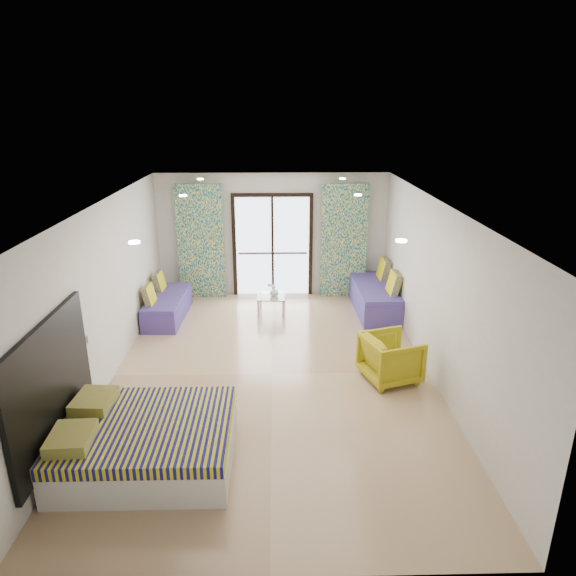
{
  "coord_description": "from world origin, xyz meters",
  "views": [
    {
      "loc": [
        0.08,
        -7.23,
        4.0
      ],
      "look_at": [
        0.27,
        0.83,
        1.15
      ],
      "focal_mm": 32.0,
      "sensor_mm": 36.0,
      "label": 1
    }
  ],
  "objects_px": {
    "daybed_left": "(167,306)",
    "daybed_right": "(375,296)",
    "bed": "(146,442)",
    "coffee_table": "(272,298)",
    "armchair": "(391,356)"
  },
  "relations": [
    {
      "from": "daybed_left",
      "to": "daybed_right",
      "type": "height_order",
      "value": "daybed_right"
    },
    {
      "from": "bed",
      "to": "coffee_table",
      "type": "distance_m",
      "value": 4.89
    },
    {
      "from": "coffee_table",
      "to": "armchair",
      "type": "xyz_separation_m",
      "value": [
        1.85,
        -2.77,
        0.07
      ]
    },
    {
      "from": "bed",
      "to": "coffee_table",
      "type": "height_order",
      "value": "bed"
    },
    {
      "from": "daybed_right",
      "to": "coffee_table",
      "type": "distance_m",
      "value": 2.14
    },
    {
      "from": "coffee_table",
      "to": "bed",
      "type": "bearing_deg",
      "value": -107.29
    },
    {
      "from": "bed",
      "to": "daybed_right",
      "type": "distance_m",
      "value": 5.98
    },
    {
      "from": "bed",
      "to": "daybed_left",
      "type": "distance_m",
      "value": 4.51
    },
    {
      "from": "bed",
      "to": "coffee_table",
      "type": "relative_size",
      "value": 3.0
    },
    {
      "from": "bed",
      "to": "daybed_left",
      "type": "height_order",
      "value": "daybed_left"
    },
    {
      "from": "daybed_left",
      "to": "daybed_right",
      "type": "distance_m",
      "value": 4.24
    },
    {
      "from": "daybed_left",
      "to": "daybed_right",
      "type": "xyz_separation_m",
      "value": [
        4.23,
        0.31,
        0.05
      ]
    },
    {
      "from": "bed",
      "to": "daybed_left",
      "type": "relative_size",
      "value": 1.16
    },
    {
      "from": "bed",
      "to": "daybed_left",
      "type": "xyz_separation_m",
      "value": [
        -0.64,
        4.47,
        -0.03
      ]
    },
    {
      "from": "daybed_right",
      "to": "coffee_table",
      "type": "xyz_separation_m",
      "value": [
        -2.14,
        -0.11,
        0.03
      ]
    }
  ]
}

